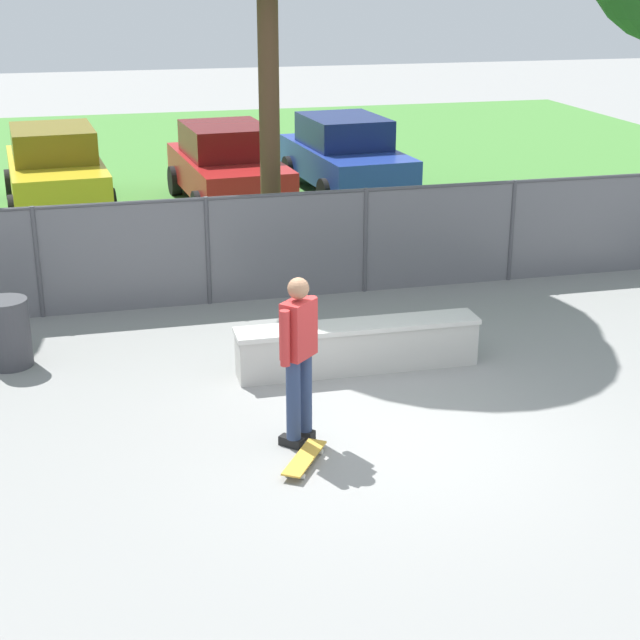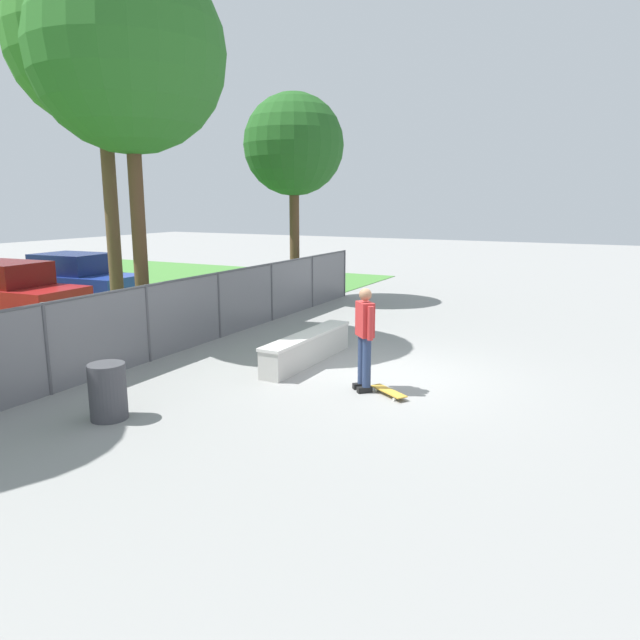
{
  "view_description": "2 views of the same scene",
  "coord_description": "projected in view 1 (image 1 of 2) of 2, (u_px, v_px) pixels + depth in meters",
  "views": [
    {
      "loc": [
        -2.92,
        -8.98,
        4.71
      ],
      "look_at": [
        -0.33,
        1.39,
        0.82
      ],
      "focal_mm": 54.55,
      "sensor_mm": 36.0,
      "label": 1
    },
    {
      "loc": [
        -9.99,
        -3.85,
        3.27
      ],
      "look_at": [
        0.61,
        1.62,
        0.84
      ],
      "focal_mm": 32.7,
      "sensor_mm": 36.0,
      "label": 2
    }
  ],
  "objects": [
    {
      "name": "ground_plane",
      "position": [
        381.0,
        432.0,
        10.47
      ],
      "size": [
        80.0,
        80.0,
        0.0
      ],
      "primitive_type": "plane",
      "color": "gray"
    },
    {
      "name": "grass_strip",
      "position": [
        200.0,
        168.0,
        24.11
      ],
      "size": [
        28.8,
        20.0,
        0.02
      ],
      "primitive_type": "cube",
      "color": "#478438",
      "rests_on": "ground"
    },
    {
      "name": "concrete_ledge",
      "position": [
        358.0,
        346.0,
        11.98
      ],
      "size": [
        3.04,
        0.51,
        0.61
      ],
      "color": "#B7B5AD",
      "rests_on": "ground"
    },
    {
      "name": "skateboarder",
      "position": [
        299.0,
        354.0,
        9.88
      ],
      "size": [
        0.46,
        0.45,
        1.82
      ],
      "color": "black",
      "rests_on": "ground"
    },
    {
      "name": "skateboard",
      "position": [
        304.0,
        458.0,
        9.74
      ],
      "size": [
        0.61,
        0.78,
        0.09
      ],
      "color": "gold",
      "rests_on": "ground"
    },
    {
      "name": "chainlink_fence",
      "position": [
        288.0,
        241.0,
        14.42
      ],
      "size": [
        16.87,
        0.07,
        1.61
      ],
      "color": "#4C4C51",
      "rests_on": "ground"
    },
    {
      "name": "car_yellow",
      "position": [
        56.0,
        168.0,
        19.82
      ],
      "size": [
        2.26,
        4.32,
        1.66
      ],
      "color": "gold",
      "rests_on": "ground"
    },
    {
      "name": "car_red",
      "position": [
        228.0,
        165.0,
        20.15
      ],
      "size": [
        2.26,
        4.32,
        1.66
      ],
      "color": "#B21E1E",
      "rests_on": "ground"
    },
    {
      "name": "car_blue",
      "position": [
        345.0,
        155.0,
        21.26
      ],
      "size": [
        2.26,
        4.32,
        1.66
      ],
      "color": "#233D9E",
      "rests_on": "ground"
    },
    {
      "name": "trash_bin",
      "position": [
        8.0,
        333.0,
        12.06
      ],
      "size": [
        0.56,
        0.56,
        0.87
      ],
      "primitive_type": "cylinder",
      "color": "#3F3F44",
      "rests_on": "ground"
    }
  ]
}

